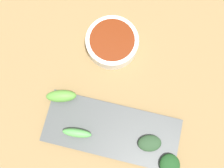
% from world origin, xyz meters
% --- Properties ---
extents(tabletop, '(2.10, 2.10, 0.02)m').
position_xyz_m(tabletop, '(0.00, 0.00, 0.01)').
color(tabletop, olive).
rests_on(tabletop, ground).
extents(sauce_bowl, '(0.14, 0.14, 0.04)m').
position_xyz_m(sauce_bowl, '(-0.12, -0.04, 0.04)').
color(sauce_bowl, white).
rests_on(sauce_bowl, tabletop).
extents(serving_plate, '(0.13, 0.34, 0.01)m').
position_xyz_m(serving_plate, '(0.11, 0.01, 0.03)').
color(serving_plate, '#4C4F50').
rests_on(serving_plate, tabletop).
extents(broccoli_stalk_0, '(0.03, 0.07, 0.03)m').
position_xyz_m(broccoli_stalk_0, '(0.13, -0.07, 0.05)').
color(broccoli_stalk_0, '#5FB85A').
rests_on(broccoli_stalk_0, serving_plate).
extents(broccoli_stalk_1, '(0.05, 0.08, 0.03)m').
position_xyz_m(broccoli_stalk_1, '(0.06, -0.13, 0.05)').
color(broccoli_stalk_1, '#5EA33E').
rests_on(broccoli_stalk_1, serving_plate).
extents(broccoli_leafy_2, '(0.06, 0.07, 0.02)m').
position_xyz_m(broccoli_leafy_2, '(0.12, 0.11, 0.04)').
color(broccoli_leafy_2, '#2B492B').
rests_on(broccoli_leafy_2, serving_plate).
extents(broccoli_leafy_3, '(0.05, 0.05, 0.02)m').
position_xyz_m(broccoli_leafy_3, '(0.15, 0.17, 0.04)').
color(broccoli_leafy_3, '#1C471D').
rests_on(broccoli_leafy_3, serving_plate).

